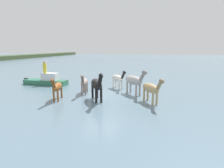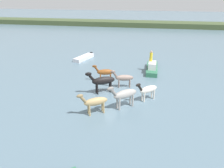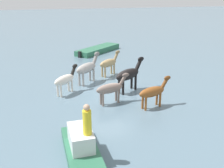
% 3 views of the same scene
% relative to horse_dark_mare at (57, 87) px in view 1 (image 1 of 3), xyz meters
% --- Properties ---
extents(ground_plane, '(183.36, 183.36, 0.00)m').
position_rel_horse_dark_mare_xyz_m(ground_plane, '(1.59, -2.75, -0.93)').
color(ground_plane, slate).
extents(horse_dark_mare, '(2.17, 0.89, 1.68)m').
position_rel_horse_dark_mare_xyz_m(horse_dark_mare, '(0.00, 0.00, 0.00)').
color(horse_dark_mare, brown).
rests_on(horse_dark_mare, ground_plane).
extents(horse_mid_herd, '(2.18, 0.86, 1.68)m').
position_rel_horse_dark_mare_xyz_m(horse_mid_herd, '(2.06, -1.21, 0.00)').
color(horse_mid_herd, gray).
rests_on(horse_mid_herd, ground_plane).
extents(horse_chestnut_trailing, '(2.24, 2.02, 2.03)m').
position_rel_horse_dark_mare_xyz_m(horse_chestnut_trailing, '(2.61, -5.06, 0.19)').
color(horse_chestnut_trailing, '#9E9993').
rests_on(horse_chestnut_trailing, ground_plane).
extents(horse_pinto_flank, '(2.12, 1.55, 1.79)m').
position_rel_horse_dark_mare_xyz_m(horse_pinto_flank, '(0.63, -6.37, 0.06)').
color(horse_pinto_flank, tan).
rests_on(horse_pinto_flank, ground_plane).
extents(horse_rear_stallion, '(2.52, 1.66, 2.07)m').
position_rel_horse_dark_mare_xyz_m(horse_rear_stallion, '(0.39, -2.75, 0.21)').
color(horse_rear_stallion, black).
rests_on(horse_rear_stallion, ground_plane).
extents(horse_gray_outer, '(1.87, 1.72, 1.71)m').
position_rel_horse_dark_mare_xyz_m(horse_gray_outer, '(4.35, -3.48, 0.02)').
color(horse_gray_outer, silver).
rests_on(horse_gray_outer, ground_plane).
extents(boat_motor_center, '(1.25, 4.51, 1.33)m').
position_rel_horse_dark_mare_xyz_m(boat_motor_center, '(4.66, 3.74, -0.62)').
color(boat_motor_center, '#2D6B4C').
rests_on(boat_motor_center, ground_plane).
extents(person_helmsman_aft, '(0.32, 0.32, 1.19)m').
position_rel_horse_dark_mare_xyz_m(person_helmsman_aft, '(4.46, 3.71, 0.80)').
color(person_helmsman_aft, yellow).
rests_on(person_helmsman_aft, boat_motor_center).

